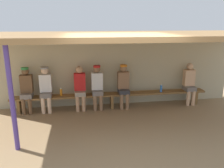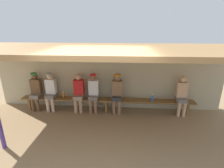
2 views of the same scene
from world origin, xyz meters
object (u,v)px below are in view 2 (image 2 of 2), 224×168
Objects in this scene: player_near_post at (117,92)px; player_middle at (182,94)px; bench at (106,101)px; water_bottle_clear at (152,98)px; player_with_sunglasses at (94,91)px; player_in_blue at (51,90)px; water_bottle_orange at (64,95)px; player_in_red at (79,91)px; player_shirtless_tan at (36,90)px.

player_middle is at bearing -0.01° from player_near_post.
water_bottle_clear reaches higher than bench.
player_with_sunglasses is at bearing 179.54° from bench.
bench is 0.57m from player_with_sunglasses.
player_in_blue reaches higher than player_middle.
water_bottle_orange is at bearing 179.38° from player_middle.
player_near_post is 5.53× the size of water_bottle_clear.
player_in_blue and player_with_sunglasses have the same top height.
player_near_post reaches higher than player_in_red.
water_bottle_orange is at bearing 177.73° from player_with_sunglasses.
player_in_blue is at bearing 179.19° from water_bottle_clear.
bench is 1.58m from water_bottle_clear.
player_shirtless_tan reaches higher than player_middle.
player_middle is 4.48m from player_in_blue.
player_middle is 0.99× the size of player_with_sunglasses.
player_middle is at bearing -0.01° from player_with_sunglasses.
player_middle is 0.99× the size of player_in_blue.
water_bottle_orange is at bearing 178.70° from player_near_post.
player_shirtless_tan is at bearing 179.30° from water_bottle_clear.
water_bottle_orange reaches higher than bench.
player_in_blue is at bearing 179.90° from bench.
water_bottle_orange is at bearing 178.25° from bench.
player_middle is at bearing 0.07° from bench.
bench is at bearing -0.18° from player_in_red.
bench is 26.61× the size of water_bottle_orange.
player_in_blue reaches higher than player_in_red.
player_shirtless_tan is 5.02m from player_middle.
player_in_red is (-0.96, 0.00, 0.34)m from bench.
player_middle is at bearing -0.01° from player_in_blue.
player_near_post is 5.97× the size of water_bottle_orange.
player_with_sunglasses is (0.52, 0.00, 0.02)m from player_in_red.
player_shirtless_tan and player_with_sunglasses have the same top height.
player_shirtless_tan is (-2.50, 0.00, 0.36)m from bench.
player_with_sunglasses is 5.97× the size of water_bottle_orange.
player_with_sunglasses reaches higher than bench.
player_in_red is at bearing 179.82° from bench.
water_bottle_orange is (-1.09, 0.04, -0.18)m from player_with_sunglasses.
water_bottle_clear is at bearing -177.06° from player_middle.
bench is at bearing -0.10° from player_in_blue.
player_middle is at bearing 2.94° from water_bottle_clear.
water_bottle_clear reaches higher than water_bottle_orange.
player_near_post reaches higher than water_bottle_clear.
water_bottle_clear is (3.52, -0.05, -0.17)m from player_in_blue.
player_with_sunglasses reaches higher than player_middle.
player_middle is at bearing -0.01° from player_shirtless_tan.
player_in_blue reaches higher than water_bottle_clear.
player_in_blue is (-2.33, 0.00, 0.00)m from player_near_post.
water_bottle_clear is (2.01, -0.05, -0.17)m from player_with_sunglasses.
player_near_post is 1.01× the size of player_in_red.
player_near_post reaches higher than water_bottle_orange.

